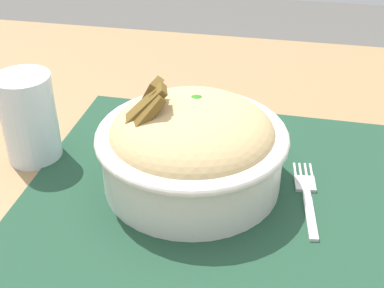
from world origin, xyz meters
TOP-DOWN VIEW (x-y plane):
  - table at (0.00, 0.00)m, footprint 1.26×0.90m
  - placemat at (0.01, 0.00)m, footprint 0.41×0.37m
  - bowl at (-0.02, 0.01)m, footprint 0.20×0.20m
  - fork at (0.11, 0.01)m, footprint 0.03×0.13m
  - drinking_glass at (-0.21, 0.03)m, footprint 0.06×0.06m

SIDE VIEW (x-z plane):
  - table at x=0.00m, z-range 0.30..1.03m
  - placemat at x=0.01m, z-range 0.73..0.73m
  - fork at x=0.11m, z-range 0.73..0.74m
  - drinking_glass at x=-0.21m, z-range 0.72..0.83m
  - bowl at x=-0.02m, z-range 0.72..0.84m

